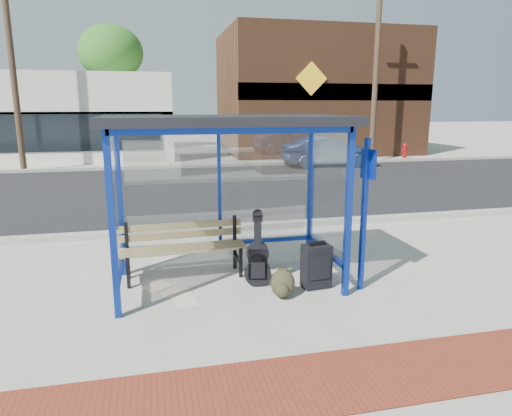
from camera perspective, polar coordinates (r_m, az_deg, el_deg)
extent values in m
plane|color=#B2ADA0|center=(6.78, -3.47, -9.46)|extent=(120.00, 120.00, 0.00)
cube|color=maroon|center=(4.52, 2.36, -21.61)|extent=(60.00, 1.00, 0.01)
cube|color=gray|center=(9.49, -6.35, -2.63)|extent=(60.00, 0.25, 0.12)
cube|color=black|center=(14.46, -8.68, 2.37)|extent=(60.00, 10.00, 0.00)
cube|color=gray|center=(19.49, -9.83, 5.14)|extent=(60.00, 0.25, 0.12)
cube|color=#B2ADA0|center=(21.38, -10.12, 5.63)|extent=(60.00, 4.00, 0.01)
cube|color=navy|center=(5.65, -17.53, -2.30)|extent=(0.08, 0.08, 2.30)
cube|color=navy|center=(6.16, 11.47, -0.75)|extent=(0.08, 0.08, 2.30)
cube|color=navy|center=(7.11, -16.63, 0.76)|extent=(0.08, 0.08, 2.30)
cube|color=navy|center=(7.52, 6.81, 1.83)|extent=(0.08, 0.08, 2.30)
cube|color=navy|center=(7.03, -4.74, 10.25)|extent=(3.00, 0.08, 0.08)
cube|color=navy|center=(5.55, -2.49, 9.64)|extent=(3.00, 0.08, 0.08)
cube|color=navy|center=(6.23, -17.69, 9.40)|extent=(0.08, 1.50, 0.08)
cube|color=navy|center=(6.69, 9.24, 10.01)|extent=(0.08, 1.50, 0.08)
cube|color=navy|center=(7.35, -4.47, -4.41)|extent=(3.00, 0.08, 0.06)
cube|color=navy|center=(6.58, -16.60, -6.96)|extent=(0.08, 1.50, 0.06)
cube|color=navy|center=(7.02, 8.70, -5.32)|extent=(0.08, 1.50, 0.06)
cube|color=navy|center=(7.13, -4.61, 2.92)|extent=(0.05, 0.05, 1.90)
cube|color=silver|center=(7.13, -4.60, 2.60)|extent=(2.84, 0.01, 1.82)
cube|color=silver|center=(6.34, -17.12, 0.81)|extent=(0.02, 1.34, 1.82)
cube|color=silver|center=(6.80, 8.95, 1.99)|extent=(0.02, 1.34, 1.82)
cube|color=black|center=(6.28, -3.76, 10.89)|extent=(3.30, 1.80, 0.12)
cube|color=#59331E|center=(26.30, 7.40, 13.98)|extent=(10.00, 7.00, 6.40)
cube|color=black|center=(23.09, 10.42, 14.08)|extent=(10.00, 0.10, 0.80)
cube|color=yellow|center=(22.48, 6.93, 15.76)|extent=(1.56, 0.06, 1.56)
cylinder|color=#4C3826|center=(28.27, -17.29, 12.01)|extent=(0.36, 0.36, 5.00)
ellipsoid|color=#2A651C|center=(28.43, -17.70, 18.05)|extent=(3.60, 3.60, 3.06)
cylinder|color=#4C3826|center=(31.27, 13.04, 12.26)|extent=(0.36, 0.36, 5.00)
ellipsoid|color=#2A651C|center=(31.40, 13.33, 17.73)|extent=(3.60, 3.60, 3.06)
cylinder|color=#4C3826|center=(20.28, -28.16, 15.33)|extent=(0.24, 0.24, 8.00)
cylinder|color=#4C3826|center=(22.05, 14.74, 16.04)|extent=(0.24, 0.24, 8.00)
cube|color=black|center=(6.79, -15.69, -7.81)|extent=(0.05, 0.05, 0.46)
cube|color=black|center=(7.10, -15.78, -5.15)|extent=(0.05, 0.05, 0.87)
cube|color=black|center=(6.98, -15.69, -7.25)|extent=(0.07, 0.42, 0.05)
cube|color=black|center=(6.95, -1.94, -6.84)|extent=(0.05, 0.05, 0.46)
cube|color=black|center=(7.26, -2.68, -4.29)|extent=(0.05, 0.05, 0.87)
cube|color=black|center=(7.14, -2.31, -6.32)|extent=(0.07, 0.42, 0.05)
cube|color=tan|center=(6.78, -8.82, -5.45)|extent=(1.85, 0.17, 0.04)
cube|color=tan|center=(6.88, -8.93, -5.16)|extent=(1.85, 0.17, 0.04)
cube|color=tan|center=(6.99, -9.03, -4.89)|extent=(1.85, 0.17, 0.04)
cube|color=tan|center=(7.10, -9.14, -4.62)|extent=(1.85, 0.17, 0.04)
cube|color=tan|center=(7.09, -9.22, -3.34)|extent=(1.85, 0.11, 0.10)
cube|color=tan|center=(7.05, -9.26, -2.21)|extent=(1.85, 0.11, 0.10)
cylinder|color=black|center=(6.64, 0.21, -8.13)|extent=(0.40, 0.17, 0.39)
cylinder|color=black|center=(6.54, 0.21, -5.64)|extent=(0.34, 0.16, 0.32)
cube|color=black|center=(6.59, 0.21, -6.93)|extent=(0.29, 0.15, 0.46)
cube|color=black|center=(6.45, 0.21, -3.00)|extent=(0.11, 0.11, 0.46)
cube|color=black|center=(6.40, 0.21, -1.25)|extent=(0.15, 0.11, 0.09)
cube|color=black|center=(6.60, 7.53, -7.20)|extent=(0.42, 0.29, 0.62)
cylinder|color=black|center=(6.64, 6.32, -9.73)|extent=(0.08, 0.23, 0.06)
cylinder|color=black|center=(6.77, 8.58, -9.37)|extent=(0.08, 0.23, 0.06)
cube|color=black|center=(6.49, 7.62, -4.35)|extent=(0.25, 0.07, 0.05)
cube|color=black|center=(6.49, 8.06, -7.42)|extent=(0.32, 0.05, 0.34)
ellipsoid|color=#2A2817|center=(6.29, 3.36, -9.37)|extent=(0.39, 0.34, 0.39)
ellipsoid|color=#2A2817|center=(6.20, 3.26, -10.24)|extent=(0.23, 0.19, 0.20)
cube|color=#2A2817|center=(6.24, 3.40, -7.72)|extent=(0.12, 0.08, 0.03)
cube|color=navy|center=(6.44, 13.32, -1.00)|extent=(0.08, 0.08, 2.14)
cube|color=navy|center=(6.34, 13.90, 5.32)|extent=(0.12, 0.25, 0.40)
cube|color=white|center=(6.82, -12.29, -9.60)|extent=(0.48, 0.46, 0.01)
cube|color=white|center=(6.26, -8.65, -11.53)|extent=(0.31, 0.37, 0.01)
cube|color=white|center=(6.54, -10.01, -10.49)|extent=(0.44, 0.45, 0.01)
imported|color=navy|center=(19.92, 9.01, 7.01)|extent=(3.93, 1.48, 1.28)
cylinder|color=#9D0B0E|center=(23.53, 18.08, 6.60)|extent=(0.21, 0.21, 0.63)
sphere|color=#9D0B0E|center=(23.50, 18.14, 7.45)|extent=(0.23, 0.23, 0.23)
cylinder|color=#9D0B0E|center=(23.52, 18.10, 6.86)|extent=(0.35, 0.24, 0.11)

